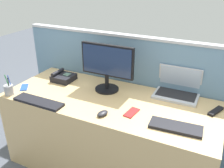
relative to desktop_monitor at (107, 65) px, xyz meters
The scene contains 13 objects.
ground_plane 0.99m from the desktop_monitor, 57.54° to the right, with size 10.00×10.00×0.00m, color #4C515B.
desk 0.64m from the desktop_monitor, 57.54° to the right, with size 1.84×0.76×0.73m, color tan.
cubicle_divider 0.47m from the desktop_monitor, 69.04° to the left, with size 2.26×0.08×1.20m.
desktop_monitor is the anchor object (origin of this frame).
laptop 0.65m from the desktop_monitor, 15.95° to the left, with size 0.37×0.25×0.25m.
desk_phone 0.53m from the desktop_monitor, behind, with size 0.20×0.19×0.09m.
keyboard_main 0.81m from the desktop_monitor, 25.64° to the right, with size 0.36×0.14×0.02m, color black.
keyboard_spare 0.66m from the desktop_monitor, 129.94° to the right, with size 0.45×0.12×0.02m, color black.
computer_mouse_right_hand 0.50m from the desktop_monitor, 67.80° to the right, with size 0.06×0.10×0.03m, color #232328.
pen_cup 0.89m from the desktop_monitor, 147.33° to the right, with size 0.08×0.08×0.18m.
cell_phone_red_case 0.51m from the desktop_monitor, 38.83° to the right, with size 0.07×0.15×0.01m, color #B22323.
cell_phone_blue_case 0.81m from the desktop_monitor, 156.60° to the right, with size 0.06×0.14×0.01m, color blue.
tv_remote 0.96m from the desktop_monitor, ahead, with size 0.04×0.17×0.02m, color black.
Camera 1 is at (0.83, -1.66, 1.75)m, focal length 39.78 mm.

